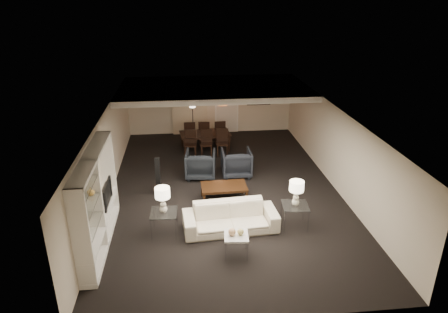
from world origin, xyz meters
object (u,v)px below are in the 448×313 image
Objects in this scene: sofa at (230,218)px; side_table_right at (294,215)px; chair_nm at (206,143)px; chair_fl at (189,133)px; chair_fr at (219,132)px; coffee_table at (224,193)px; armchair_left at (201,164)px; side_table_left at (164,223)px; pendant_light at (222,101)px; floor_speaker at (158,176)px; dining_table at (205,142)px; vase_blue at (86,231)px; chair_nr at (222,143)px; chair_fm at (204,132)px; floor_lamp at (193,122)px; chair_nl at (190,144)px; table_lamp_left at (163,200)px; marble_table at (236,245)px; television at (104,194)px; armchair_right at (236,163)px; vase_amber at (91,192)px; table_lamp_right at (296,193)px.

sofa reaches higher than side_table_right.
chair_nm and chair_fl have the same top height.
chair_fl is (-0.89, 6.41, 0.14)m from sofa.
side_table_right is 6.56m from chair_fr.
coffee_table is 1.34× the size of armchair_left.
pendant_light is at bearing 70.38° from side_table_left.
floor_speaker is (-3.64, 2.21, 0.29)m from side_table_right.
dining_table is at bearing 88.84° from sofa.
sofa is 3.65m from vase_blue.
chair_fm is at bearing 120.29° from chair_nr.
chair_fr reaches higher than dining_table.
chair_fm is 0.66m from floor_lamp.
chair_nl and chair_fr have the same top height.
table_lamp_left is 6.73m from chair_fr.
marble_table is at bearing -147.09° from side_table_right.
dining_table is (-0.29, 5.76, -0.02)m from sofa.
pendant_light is at bearing 144.67° from chair_fm.
floor_lamp is (-2.42, 6.76, 0.53)m from side_table_right.
floor_lamp is (-0.44, 1.65, 0.34)m from chair_nm.
chair_nr is (3.54, 6.62, -0.65)m from vase_blue.
chair_nl is at bearing 40.96° from chair_fr.
side_table_right is at bearing 17.05° from vase_blue.
chair_fl is 0.60× the size of floor_lamp.
television is (-3.20, 0.38, 0.68)m from sofa.
chair_fr is at bearing -84.36° from armchair_right.
chair_fm reaches higher than marble_table.
table_lamp_left is at bearing -110.10° from dining_table.
table_lamp_left reaches higher than vase_blue.
vase_amber is 0.18× the size of chair_nm.
marble_table is at bearing -90.00° from coffee_table.
television is at bearing 165.93° from table_lamp_left.
table_lamp_left is at bearing 66.22° from chair_fr.
side_table_left is at bearing 66.22° from chair_fr.
sofa is 5.12m from chair_nr.
chair_fr is (0.91, 3.11, 0.05)m from armchair_left.
table_lamp_right is at bearing -3.99° from sofa.
vase_amber reaches higher than chair_nm.
chair_fl is at bearing -20.98° from television.
chair_fr is at bearing 71.74° from floor_speaker.
sofa is 2.43× the size of chair_nr.
floor_speaker is at bearing 162.51° from coffee_table.
table_lamp_right is 6.12m from dining_table.
side_table_left is (-2.08, -5.84, -1.61)m from pendant_light.
armchair_left is at bearing 97.77° from marble_table.
vase_blue is 7.05m from chair_nl.
chair_fm is (0.60, 0.00, 0.00)m from chair_fl.
television is at bearing 54.82° from armchair_left.
marble_table is 0.56× the size of chair_fl.
table_lamp_right is (1.70, -1.60, 0.73)m from coffee_table.
dining_table is at bearing 109.02° from table_lamp_right.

